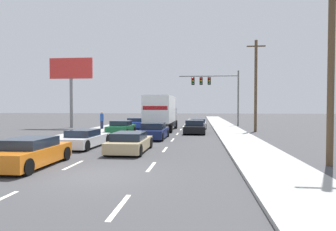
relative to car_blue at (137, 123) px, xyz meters
The scene contains 18 objects.
ground_plane 3.96m from the car_blue, 26.37° to the left, with size 140.00×140.00×0.00m, color #3D3D3F.
sidewalk_right 10.73m from the car_blue, 17.70° to the right, with size 2.89×80.00×0.14m, color #9E9E99.
sidewalk_left 4.58m from the car_blue, 134.33° to the right, with size 2.89×80.00×0.14m, color #9E9E99.
lane_markings 3.86m from the car_blue, 23.03° to the right, with size 3.54×62.00×0.01m.
car_blue is the anchor object (origin of this frame).
car_green 7.83m from the car_blue, 87.93° to the right, with size 1.90×4.19×1.26m.
car_white 16.03m from the car_blue, 89.44° to the right, with size 1.93×4.55×1.11m.
car_orange 22.00m from the car_blue, 89.64° to the right, with size 1.90×4.23×1.21m.
box_truck 5.04m from the car_blue, 46.31° to the right, with size 2.76×8.43×3.56m.
car_navy 11.47m from the car_blue, 71.23° to the right, with size 2.04×4.32×1.25m.
car_tan 17.89m from the car_blue, 79.14° to the right, with size 1.96×4.30×1.10m.
car_silver 7.14m from the car_blue, ahead, with size 1.86×4.32×1.10m.
car_black 8.89m from the car_blue, 40.30° to the right, with size 2.00×4.40×1.24m.
traffic_signal_mast 11.18m from the car_blue, 30.43° to the left, with size 7.67×0.69×7.09m.
utility_pole_near 24.53m from the car_blue, 58.14° to the right, with size 1.80×0.28×9.74m.
utility_pole_mid 13.84m from the car_blue, 14.84° to the right, with size 1.80×0.28×9.07m.
roadside_billboard 9.56m from the car_blue, behind, with size 5.18×0.36×8.20m.
pedestrian_near_corner 4.36m from the car_blue, 135.88° to the right, with size 0.38×0.38×1.82m.
Camera 1 is at (3.70, -10.51, 2.54)m, focal length 31.90 mm.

